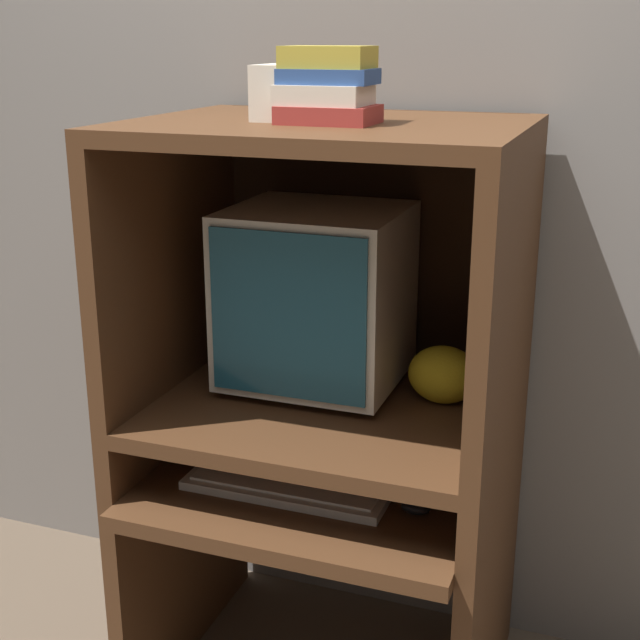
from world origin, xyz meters
TOP-DOWN VIEW (x-y plane):
  - wall_back at (0.00, 0.73)m, footprint 6.00×0.06m
  - desk_base at (0.00, 0.29)m, footprint 0.83×0.72m
  - desk_monitor_shelf at (0.00, 0.34)m, footprint 0.83×0.67m
  - hutch_upper at (0.00, 0.37)m, footprint 0.83×0.67m
  - crt_monitor at (-0.06, 0.43)m, footprint 0.40×0.37m
  - keyboard at (-0.04, 0.20)m, footprint 0.46×0.17m
  - mouse at (0.25, 0.19)m, footprint 0.06×0.04m
  - snack_bag at (0.25, 0.42)m, footprint 0.16×0.12m
  - book_stack at (0.02, 0.29)m, footprint 0.20×0.15m
  - storage_box at (-0.06, 0.32)m, footprint 0.16×0.14m

SIDE VIEW (x-z plane):
  - desk_base at x=0.00m, z-range 0.08..0.68m
  - keyboard at x=-0.04m, z-range 0.60..0.63m
  - mouse at x=0.25m, z-range 0.61..0.63m
  - desk_monitor_shelf at x=0.00m, z-range 0.65..0.82m
  - snack_bag at x=0.25m, z-range 0.77..0.91m
  - crt_monitor at x=-0.06m, z-range 0.78..1.21m
  - hutch_upper at x=0.00m, z-range 0.87..1.50m
  - wall_back at x=0.00m, z-range 0.00..2.60m
  - storage_box at x=-0.06m, z-range 1.41..1.52m
  - book_stack at x=0.02m, z-range 1.40..1.56m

